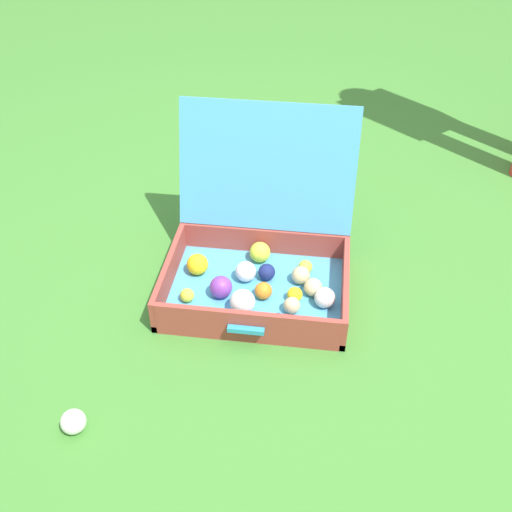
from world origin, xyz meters
TOP-DOWN VIEW (x-y plane):
  - ground_plane at (0.00, 0.00)m, footprint 16.00×16.00m
  - open_suitcase at (-0.09, 0.07)m, footprint 0.59×0.59m
  - stray_ball_on_grass at (-0.49, -0.58)m, footprint 0.07×0.07m

SIDE VIEW (x-z plane):
  - ground_plane at x=0.00m, z-range 0.00..0.00m
  - stray_ball_on_grass at x=-0.49m, z-range 0.00..0.07m
  - open_suitcase at x=-0.09m, z-range -0.15..0.38m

